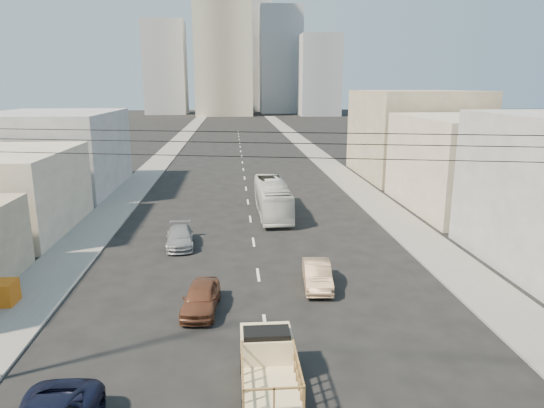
{
  "coord_description": "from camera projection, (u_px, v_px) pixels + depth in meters",
  "views": [
    {
      "loc": [
        -1.31,
        -12.02,
        10.57
      ],
      "look_at": [
        1.02,
        16.74,
        3.5
      ],
      "focal_mm": 32.0,
      "sensor_mm": 36.0,
      "label": 1
    }
  ],
  "objects": [
    {
      "name": "overhead_wires",
      "position": [
        280.0,
        144.0,
        13.57
      ],
      "size": [
        23.01,
        5.02,
        0.72
      ],
      "color": "black",
      "rests_on": "ground"
    },
    {
      "name": "midrise_nw",
      "position": [
        166.0,
        68.0,
        182.43
      ],
      "size": [
        15.0,
        15.0,
        34.0
      ],
      "primitive_type": "cube",
      "color": "#989BA0",
      "rests_on": "ground"
    },
    {
      "name": "sidewalk_right",
      "position": [
        309.0,
        149.0,
        82.93
      ],
      "size": [
        3.5,
        180.0,
        0.12
      ],
      "primitive_type": "cube",
      "color": "slate",
      "rests_on": "ground"
    },
    {
      "name": "city_bus",
      "position": [
        272.0,
        198.0,
        40.62
      ],
      "size": [
        2.56,
        10.16,
        2.82
      ],
      "primitive_type": "imported",
      "rotation": [
        0.0,
        0.0,
        0.02
      ],
      "color": "silver",
      "rests_on": "ground"
    },
    {
      "name": "bldg_left_far",
      "position": [
        55.0,
        152.0,
        49.53
      ],
      "size": [
        12.0,
        16.0,
        8.0
      ],
      "primitive_type": "cube",
      "color": "gray",
      "rests_on": "ground"
    },
    {
      "name": "sedan_grey",
      "position": [
        180.0,
        237.0,
        32.66
      ],
      "size": [
        2.14,
        4.49,
        1.26
      ],
      "primitive_type": "imported",
      "rotation": [
        0.0,
        0.0,
        0.09
      ],
      "color": "gray",
      "rests_on": "ground"
    },
    {
      "name": "flatbed_pickup",
      "position": [
        268.0,
        363.0,
        16.98
      ],
      "size": [
        1.95,
        4.41,
        1.9
      ],
      "color": "beige",
      "rests_on": "ground"
    },
    {
      "name": "midrise_east",
      "position": [
        319.0,
        76.0,
        173.02
      ],
      "size": [
        14.0,
        14.0,
        28.0
      ],
      "primitive_type": "cube",
      "color": "#989BA0",
      "rests_on": "ground"
    },
    {
      "name": "sedan_brown",
      "position": [
        201.0,
        298.0,
        23.22
      ],
      "size": [
        1.96,
        4.11,
        1.35
      ],
      "primitive_type": "imported",
      "rotation": [
        0.0,
        0.0,
        -0.09
      ],
      "color": "brown",
      "rests_on": "ground"
    },
    {
      "name": "lane_dashes",
      "position": [
        243.0,
        166.0,
        65.56
      ],
      "size": [
        0.15,
        104.0,
        0.01
      ],
      "color": "silver",
      "rests_on": "ground"
    },
    {
      "name": "high_rise_tower",
      "position": [
        223.0,
        29.0,
        171.38
      ],
      "size": [
        20.0,
        20.0,
        60.0
      ],
      "primitive_type": "cube",
      "color": "gray",
      "rests_on": "ground"
    },
    {
      "name": "sedan_tan",
      "position": [
        317.0,
        275.0,
        26.05
      ],
      "size": [
        1.75,
        4.15,
        1.33
      ],
      "primitive_type": "imported",
      "rotation": [
        0.0,
        0.0,
        -0.08
      ],
      "color": "#9C7A5B",
      "rests_on": "ground"
    },
    {
      "name": "sidewalk_left",
      "position": [
        170.0,
        150.0,
        81.09
      ],
      "size": [
        3.5,
        180.0,
        0.12
      ],
      "primitive_type": "cube",
      "color": "slate",
      "rests_on": "ground"
    },
    {
      "name": "bldg_right_far",
      "position": [
        413.0,
        134.0,
        57.23
      ],
      "size": [
        12.0,
        16.0,
        10.0
      ],
      "primitive_type": "cube",
      "color": "gray",
      "rests_on": "ground"
    },
    {
      "name": "bldg_right_mid",
      "position": [
        474.0,
        164.0,
        41.94
      ],
      "size": [
        11.0,
        14.0,
        8.0
      ],
      "primitive_type": "cube",
      "color": "#ADA28B",
      "rests_on": "ground"
    },
    {
      "name": "midrise_back",
      "position": [
        249.0,
        58.0,
        203.12
      ],
      "size": [
        18.0,
        18.0,
        44.0
      ],
      "primitive_type": "cube",
      "color": "gray",
      "rests_on": "ground"
    },
    {
      "name": "midrise_ne",
      "position": [
        280.0,
        61.0,
        190.01
      ],
      "size": [
        16.0,
        16.0,
        40.0
      ],
      "primitive_type": "cube",
      "color": "#989BA0",
      "rests_on": "ground"
    }
  ]
}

